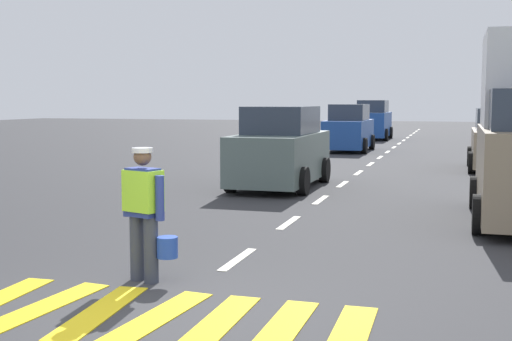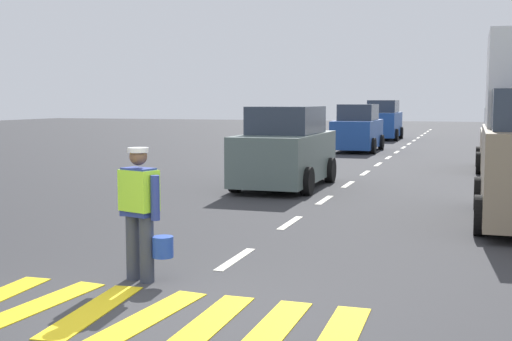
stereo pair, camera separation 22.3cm
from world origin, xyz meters
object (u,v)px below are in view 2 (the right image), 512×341
(car_oncoming_lead, at_px, (286,150))
(road_worker, at_px, (141,207))
(car_parked_far, at_px, (508,142))
(car_oncoming_second, at_px, (358,129))
(car_oncoming_third, at_px, (383,121))

(car_oncoming_lead, bearing_deg, road_worker, -85.54)
(car_oncoming_lead, xyz_separation_m, car_parked_far, (5.69, 6.10, -0.05))
(car_oncoming_lead, xyz_separation_m, car_oncoming_second, (-0.26, 13.05, -0.01))
(car_oncoming_lead, bearing_deg, car_oncoming_second, 91.14)
(road_worker, distance_m, car_parked_far, 16.34)
(car_oncoming_third, bearing_deg, car_oncoming_second, -89.34)
(road_worker, xyz_separation_m, car_oncoming_second, (-1.00, 22.52, 0.04))
(car_oncoming_second, bearing_deg, car_parked_far, -49.41)
(road_worker, relative_size, car_parked_far, 0.41)
(car_oncoming_third, xyz_separation_m, car_oncoming_second, (0.11, -9.61, -0.09))
(car_oncoming_third, bearing_deg, car_oncoming_lead, -89.06)
(car_oncoming_lead, bearing_deg, car_oncoming_third, 90.94)
(road_worker, relative_size, car_oncoming_lead, 0.38)
(car_oncoming_third, bearing_deg, road_worker, -88.02)
(car_oncoming_lead, height_order, car_oncoming_second, car_oncoming_lead)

